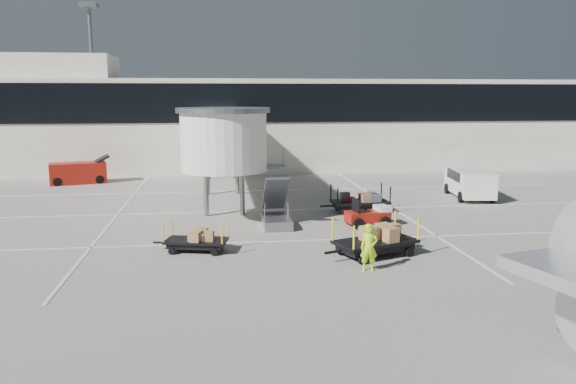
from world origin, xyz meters
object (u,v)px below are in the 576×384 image
object	(u,v)px
box_cart_near	(375,240)
belt_loader	(78,173)
baggage_tug	(369,216)
ground_worker	(369,248)
box_cart_far	(198,240)
suitcase_cart	(361,202)
minivan	(469,181)

from	to	relation	value
box_cart_near	belt_loader	size ratio (longest dim) A/B	0.91
baggage_tug	ground_worker	world-z (taller)	ground_worker
box_cart_far	ground_worker	world-z (taller)	ground_worker
suitcase_cart	minivan	distance (m)	8.98
baggage_tug	suitcase_cart	bearing A→B (deg)	73.65
box_cart_near	box_cart_far	world-z (taller)	box_cart_near
box_cart_near	minivan	bearing A→B (deg)	30.85
suitcase_cart	box_cart_near	world-z (taller)	box_cart_near
baggage_tug	box_cart_near	bearing A→B (deg)	-110.91
suitcase_cart	belt_loader	xyz separation A→B (m)	(-18.67, 13.12, 0.22)
minivan	belt_loader	xyz separation A→B (m)	(-26.86, 9.50, -0.32)
baggage_tug	suitcase_cart	distance (m)	3.53
box_cart_near	box_cart_far	distance (m)	7.55
baggage_tug	box_cart_near	world-z (taller)	box_cart_near
suitcase_cart	ground_worker	size ratio (longest dim) A/B	2.18
baggage_tug	belt_loader	distance (m)	24.62
baggage_tug	suitcase_cart	world-z (taller)	suitcase_cart
minivan	suitcase_cart	bearing A→B (deg)	-147.70
suitcase_cart	ground_worker	xyz separation A→B (m)	(-2.50, -10.75, 0.34)
box_cart_far	minivan	xyz separation A→B (m)	(17.28, 10.83, 0.63)
minivan	belt_loader	world-z (taller)	belt_loader
box_cart_far	ground_worker	distance (m)	7.50
box_cart_far	belt_loader	bearing A→B (deg)	128.36
box_cart_near	minivan	xyz separation A→B (m)	(9.90, 12.45, 0.45)
suitcase_cart	box_cart_near	distance (m)	8.99
box_cart_near	ground_worker	xyz separation A→B (m)	(-0.79, -1.93, 0.25)
baggage_tug	minivan	xyz separation A→B (m)	(8.70, 7.12, 0.59)
ground_worker	suitcase_cart	bearing A→B (deg)	82.91
baggage_tug	box_cart_far	world-z (taller)	baggage_tug
suitcase_cart	ground_worker	distance (m)	11.04
baggage_tug	ground_worker	xyz separation A→B (m)	(-2.00, -7.26, 0.39)
baggage_tug	minivan	size ratio (longest dim) A/B	0.45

